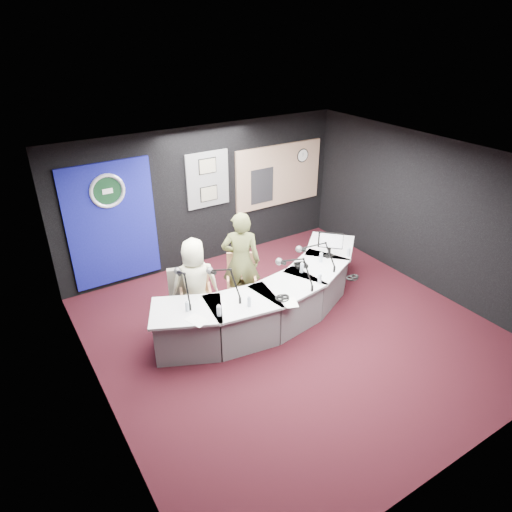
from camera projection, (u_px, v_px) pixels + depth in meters
ground at (292, 331)px, 7.48m from camera, size 6.00×6.00×0.00m
ceiling at (300, 165)px, 6.17m from camera, size 6.00×6.00×0.02m
wall_back at (206, 197)px, 9.07m from camera, size 6.00×0.02×2.80m
wall_front at (474, 374)px, 4.58m from camera, size 6.00×0.02×2.80m
wall_left at (93, 319)px, 5.41m from camera, size 0.02×6.00×2.80m
wall_right at (429, 215)px, 8.24m from camera, size 0.02×6.00×2.80m
broadcast_desk at (271, 298)px, 7.69m from camera, size 4.50×1.90×0.75m
backdrop_panel at (112, 225)px, 8.22m from camera, size 1.60×0.05×2.30m
agency_seal at (107, 191)px, 7.88m from camera, size 0.63×0.07×0.63m
seal_center at (107, 191)px, 7.89m from camera, size 0.48×0.01×0.48m
pinboard at (208, 180)px, 8.90m from camera, size 0.90×0.04×1.10m
framed_photo_upper at (208, 166)px, 8.75m from camera, size 0.34×0.02×0.27m
framed_photo_lower at (209, 194)px, 9.01m from camera, size 0.34×0.02×0.27m
booth_window_frame at (279, 175)px, 9.80m from camera, size 2.12×0.06×1.32m
booth_glow at (279, 175)px, 9.79m from camera, size 2.00×0.02×1.20m
equipment_rack at (262, 186)px, 9.64m from camera, size 0.55×0.02×0.75m
wall_clock at (303, 155)px, 9.90m from camera, size 0.28×0.01×0.28m
armchair_left at (196, 296)px, 7.44m from camera, size 0.77×0.77×1.07m
armchair_right at (241, 280)px, 7.89m from camera, size 0.81×0.81×1.06m
draped_jacket at (184, 287)px, 7.53m from camera, size 0.50×0.27×0.70m
person_man at (195, 283)px, 7.33m from camera, size 0.88×0.72×1.54m
person_woman at (241, 262)px, 7.71m from camera, size 0.79×0.72×1.80m
computer_monitor at (330, 240)px, 8.06m from camera, size 0.33×0.33×0.30m
desk_phone at (301, 265)px, 7.86m from camera, size 0.24×0.21×0.05m
headphones_near at (352, 277)px, 7.51m from camera, size 0.20×0.20×0.03m
headphones_far at (282, 298)px, 6.97m from camera, size 0.24×0.24×0.04m
paper_stack at (197, 320)px, 6.48m from camera, size 0.31×0.36×0.00m
notepad at (291, 303)px, 6.88m from camera, size 0.28×0.32×0.00m
boom_mic_a at (183, 283)px, 6.82m from camera, size 0.22×0.73×0.60m
boom_mic_b at (224, 279)px, 6.90m from camera, size 0.31×0.71×0.60m
boom_mic_c at (296, 269)px, 7.18m from camera, size 0.36×0.69×0.60m
boom_mic_d at (317, 254)px, 7.65m from camera, size 0.53×0.59×0.60m
water_bottles at (282, 280)px, 7.29m from camera, size 3.24×0.61×0.18m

